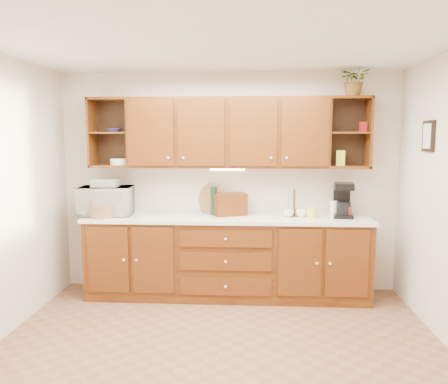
# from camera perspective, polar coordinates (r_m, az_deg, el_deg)

# --- Properties ---
(floor) EXTENTS (4.00, 4.00, 0.00)m
(floor) POSITION_cam_1_polar(r_m,az_deg,el_deg) (3.93, -0.78, -20.76)
(floor) COLOR brown
(floor) RESTS_ON ground
(ceiling) EXTENTS (4.00, 4.00, 0.00)m
(ceiling) POSITION_cam_1_polar(r_m,az_deg,el_deg) (3.55, -0.85, 19.55)
(ceiling) COLOR white
(ceiling) RESTS_ON back_wall
(back_wall) EXTENTS (4.00, 0.00, 4.00)m
(back_wall) POSITION_cam_1_polar(r_m,az_deg,el_deg) (5.24, 0.58, 1.26)
(back_wall) COLOR beige
(back_wall) RESTS_ON floor
(base_cabinets) EXTENTS (3.20, 0.60, 0.90)m
(base_cabinets) POSITION_cam_1_polar(r_m,az_deg,el_deg) (5.11, 0.40, -8.62)
(base_cabinets) COLOR #3B1706
(base_cabinets) RESTS_ON floor
(countertop) EXTENTS (3.24, 0.64, 0.04)m
(countertop) POSITION_cam_1_polar(r_m,az_deg,el_deg) (4.99, 0.40, -3.45)
(countertop) COLOR white
(countertop) RESTS_ON base_cabinets
(upper_cabinets) EXTENTS (3.20, 0.33, 0.80)m
(upper_cabinets) POSITION_cam_1_polar(r_m,az_deg,el_deg) (5.06, 0.61, 7.77)
(upper_cabinets) COLOR #3B1706
(upper_cabinets) RESTS_ON back_wall
(undercabinet_light) EXTENTS (0.40, 0.05, 0.02)m
(undercabinet_light) POSITION_cam_1_polar(r_m,az_deg,el_deg) (5.02, 0.47, 2.94)
(undercabinet_light) COLOR white
(undercabinet_light) RESTS_ON upper_cabinets
(framed_picture) EXTENTS (0.03, 0.24, 0.30)m
(framed_picture) POSITION_cam_1_polar(r_m,az_deg,el_deg) (4.69, 25.15, 6.63)
(framed_picture) COLOR black
(framed_picture) RESTS_ON right_wall
(wicker_basket) EXTENTS (0.34, 0.34, 0.14)m
(wicker_basket) POSITION_cam_1_polar(r_m,az_deg,el_deg) (5.13, -15.63, -2.42)
(wicker_basket) COLOR #98673F
(wicker_basket) RESTS_ON countertop
(microwave) EXTENTS (0.64, 0.47, 0.33)m
(microwave) POSITION_cam_1_polar(r_m,az_deg,el_deg) (5.26, -15.14, -1.11)
(microwave) COLOR beige
(microwave) RESTS_ON countertop
(towel_stack) EXTENTS (0.29, 0.21, 0.09)m
(towel_stack) POSITION_cam_1_polar(r_m,az_deg,el_deg) (5.24, -15.21, 1.15)
(towel_stack) COLOR #BEBA59
(towel_stack) RESTS_ON microwave
(wine_bottle) EXTENTS (0.10, 0.10, 0.33)m
(wine_bottle) POSITION_cam_1_polar(r_m,az_deg,el_deg) (5.08, -1.35, -1.14)
(wine_bottle) COLOR black
(wine_bottle) RESTS_ON countertop
(woven_tray) EXTENTS (0.37, 0.23, 0.36)m
(woven_tray) POSITION_cam_1_polar(r_m,az_deg,el_deg) (5.22, -1.59, -2.66)
(woven_tray) COLOR #98673F
(woven_tray) RESTS_ON countertop
(bread_box) EXTENTS (0.42, 0.35, 0.25)m
(bread_box) POSITION_cam_1_polar(r_m,az_deg,el_deg) (5.07, 0.74, -1.61)
(bread_box) COLOR #3B1706
(bread_box) RESTS_ON countertop
(mug_tree) EXTENTS (0.30, 0.29, 0.31)m
(mug_tree) POSITION_cam_1_polar(r_m,az_deg,el_deg) (5.06, 9.13, -2.61)
(mug_tree) COLOR #3B1706
(mug_tree) RESTS_ON countertop
(canister_red) EXTENTS (0.15, 0.15, 0.13)m
(canister_red) POSITION_cam_1_polar(r_m,az_deg,el_deg) (5.10, 15.70, -2.54)
(canister_red) COLOR maroon
(canister_red) RESTS_ON countertop
(canister_white) EXTENTS (0.10, 0.10, 0.18)m
(canister_white) POSITION_cam_1_polar(r_m,az_deg,el_deg) (5.15, 14.13, -2.12)
(canister_white) COLOR white
(canister_white) RESTS_ON countertop
(canister_yellow) EXTENTS (0.13, 0.13, 0.11)m
(canister_yellow) POSITION_cam_1_polar(r_m,az_deg,el_deg) (5.02, 11.39, -2.63)
(canister_yellow) COLOR yellow
(canister_yellow) RESTS_ON countertop
(coffee_maker) EXTENTS (0.24, 0.30, 0.39)m
(coffee_maker) POSITION_cam_1_polar(r_m,az_deg,el_deg) (5.12, 15.27, -1.08)
(coffee_maker) COLOR black
(coffee_maker) RESTS_ON countertop
(bowl_stack) EXTENTS (0.17, 0.17, 0.04)m
(bowl_stack) POSITION_cam_1_polar(r_m,az_deg,el_deg) (5.28, -14.14, 7.81)
(bowl_stack) COLOR #282895
(bowl_stack) RESTS_ON upper_cabinets
(plate_stack) EXTENTS (0.28, 0.28, 0.07)m
(plate_stack) POSITION_cam_1_polar(r_m,az_deg,el_deg) (5.27, -13.46, 3.87)
(plate_stack) COLOR white
(plate_stack) RESTS_ON upper_cabinets
(pantry_box_yellow) EXTENTS (0.11, 0.09, 0.17)m
(pantry_box_yellow) POSITION_cam_1_polar(r_m,az_deg,el_deg) (5.13, 14.99, 4.31)
(pantry_box_yellow) COLOR yellow
(pantry_box_yellow) RESTS_ON upper_cabinets
(pantry_box_red) EXTENTS (0.08, 0.07, 0.11)m
(pantry_box_red) POSITION_cam_1_polar(r_m,az_deg,el_deg) (5.18, 17.72, 8.12)
(pantry_box_red) COLOR maroon
(pantry_box_red) RESTS_ON upper_cabinets
(potted_plant) EXTENTS (0.37, 0.34, 0.35)m
(potted_plant) POSITION_cam_1_polar(r_m,az_deg,el_deg) (5.18, 16.74, 13.82)
(potted_plant) COLOR #999999
(potted_plant) RESTS_ON upper_cabinets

